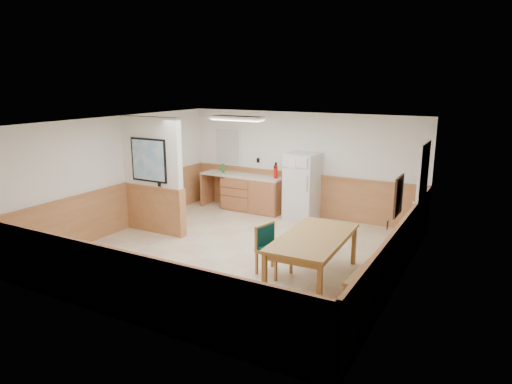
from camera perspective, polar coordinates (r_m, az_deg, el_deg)
The scene contains 20 objects.
ground at distance 8.88m, azimuth -2.17°, elevation -7.54°, with size 6.00×6.00×0.00m, color beige.
ceiling at distance 8.30m, azimuth -2.32°, elevation 8.76°, with size 6.00×6.00×0.02m, color white.
back_wall at distance 11.13m, azimuth 5.74°, elevation 3.47°, with size 6.00×0.02×2.50m, color white.
right_wall at distance 7.46m, azimuth 17.94°, elevation -2.24°, with size 0.02×6.00×2.50m, color white.
left_wall at distance 10.34m, azimuth -16.66°, elevation 2.17°, with size 0.02×6.00×2.50m, color white.
wainscot_back at distance 11.27m, azimuth 5.61°, elevation -0.30°, with size 6.00×0.04×1.00m, color #C27E4D.
wainscot_right at distance 7.70m, azimuth 17.38°, elevation -7.60°, with size 0.04×6.00×1.00m, color #C27E4D.
wainscot_left at distance 10.50m, azimuth -16.30°, elevation -1.85°, with size 0.04×6.00×1.00m, color #C27E4D.
partition_wall at distance 9.97m, azimuth -12.82°, elevation 1.90°, with size 1.50×0.20×2.50m.
kitchen_counter at distance 11.53m, azimuth -0.50°, elevation -0.11°, with size 2.20×0.61×1.00m.
exterior_door at distance 9.33m, azimuth 19.92°, elevation -0.53°, with size 0.07×1.02×2.15m.
kitchen_window at distance 12.03m, azimuth -3.55°, elevation 5.72°, with size 0.80×0.04×1.00m.
wall_painting at distance 7.11m, azimuth 17.38°, elevation -0.47°, with size 0.04×0.50×0.60m.
fluorescent_fixture at distance 9.83m, azimuth -2.41°, elevation 9.21°, with size 1.20×0.30×0.09m.
refrigerator at distance 10.82m, azimuth 5.75°, elevation 0.69°, with size 0.71×0.73×1.58m.
dining_table at distance 7.56m, azimuth 7.19°, elevation -6.13°, with size 1.07×2.03×0.75m.
dining_bench at distance 7.36m, azimuth 14.56°, elevation -9.68°, with size 0.48×1.70×0.45m.
dining_chair at distance 7.82m, azimuth 1.75°, elevation -6.65°, with size 0.75×0.58×0.85m.
fire_extinguisher at distance 11.14m, azimuth 2.48°, elevation 2.61°, with size 0.12×0.12×0.39m.
soap_bottle at distance 11.88m, azimuth -4.14°, elevation 3.02°, with size 0.08×0.08×0.24m, color #198D35.
Camera 1 is at (4.27, -7.09, 3.21)m, focal length 32.00 mm.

